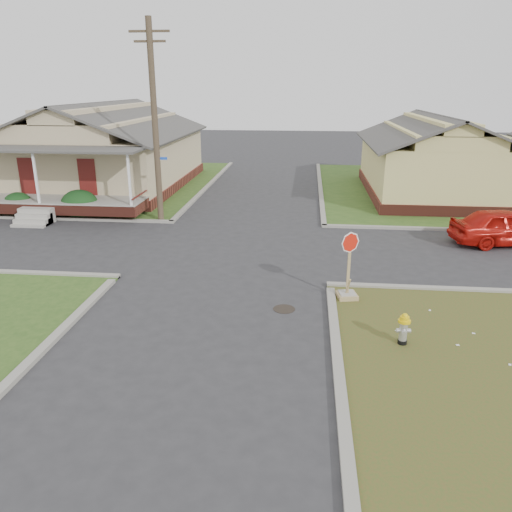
# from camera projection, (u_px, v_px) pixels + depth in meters

# --- Properties ---
(ground) EXTENTS (120.00, 120.00, 0.00)m
(ground) POSITION_uv_depth(u_px,v_px,m) (213.00, 299.00, 15.28)
(ground) COLOR #2C2B2E
(ground) RESTS_ON ground
(verge_far_left) EXTENTS (19.00, 19.00, 0.05)m
(verge_far_left) POSITION_uv_depth(u_px,v_px,m) (71.00, 182.00, 33.46)
(verge_far_left) COLOR #2E4D1B
(verge_far_left) RESTS_ON ground
(curbs) EXTENTS (80.00, 40.00, 0.12)m
(curbs) POSITION_uv_depth(u_px,v_px,m) (236.00, 249.00, 19.98)
(curbs) COLOR gray
(curbs) RESTS_ON ground
(manhole) EXTENTS (0.64, 0.64, 0.01)m
(manhole) POSITION_uv_depth(u_px,v_px,m) (284.00, 309.00, 14.60)
(manhole) COLOR black
(manhole) RESTS_ON ground
(corner_house) EXTENTS (10.10, 15.50, 5.30)m
(corner_house) POSITION_uv_depth(u_px,v_px,m) (104.00, 151.00, 31.20)
(corner_house) COLOR maroon
(corner_house) RESTS_ON ground
(side_house_yellow) EXTENTS (7.60, 11.60, 4.70)m
(side_house_yellow) POSITION_uv_depth(u_px,v_px,m) (432.00, 158.00, 29.13)
(side_house_yellow) COLOR maroon
(side_house_yellow) RESTS_ON ground
(utility_pole) EXTENTS (1.80, 0.28, 9.00)m
(utility_pole) POSITION_uv_depth(u_px,v_px,m) (155.00, 121.00, 22.54)
(utility_pole) COLOR #3B2D22
(utility_pole) RESTS_ON ground
(fire_hydrant) EXTENTS (0.31, 0.31, 0.84)m
(fire_hydrant) POSITION_uv_depth(u_px,v_px,m) (404.00, 327.00, 12.41)
(fire_hydrant) COLOR black
(fire_hydrant) RESTS_ON ground
(stop_sign) EXTENTS (0.60, 0.58, 2.10)m
(stop_sign) POSITION_uv_depth(u_px,v_px,m) (348.00, 284.00, 15.11)
(stop_sign) COLOR tan
(stop_sign) RESTS_ON ground
(red_sedan) EXTENTS (4.59, 2.47, 1.49)m
(red_sedan) POSITION_uv_depth(u_px,v_px,m) (506.00, 227.00, 20.31)
(red_sedan) COLOR red
(red_sedan) RESTS_ON ground
(hedge_left) EXTENTS (1.44, 1.18, 1.10)m
(hedge_left) POSITION_uv_depth(u_px,v_px,m) (18.00, 203.00, 25.01)
(hedge_left) COLOR #133613
(hedge_left) RESTS_ON verge_far_left
(hedge_right) EXTENTS (1.62, 1.33, 1.24)m
(hedge_right) POSITION_uv_depth(u_px,v_px,m) (80.00, 204.00, 24.54)
(hedge_right) COLOR #133613
(hedge_right) RESTS_ON verge_far_left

